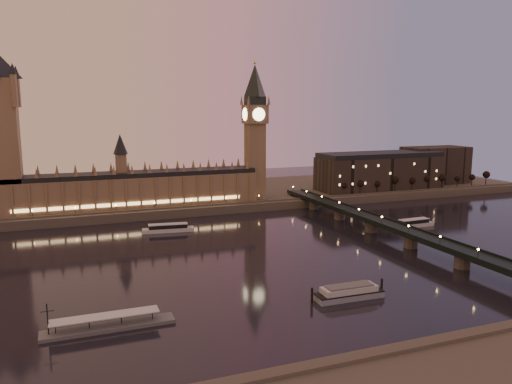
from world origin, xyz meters
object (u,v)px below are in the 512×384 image
cruise_boat_b (414,223)px  moored_barge (349,292)px  cruise_boat_a (168,228)px  pontoon_pier (108,325)px

cruise_boat_b → moored_barge: (-104.45, -91.98, 0.29)m
cruise_boat_b → cruise_boat_a: bearing=161.6°
cruise_boat_b → moored_barge: size_ratio=0.85×
moored_barge → pontoon_pier: bearing=178.0°
cruise_boat_a → moored_barge: 143.09m
moored_barge → pontoon_pier: (-92.60, 5.45, -1.25)m
moored_barge → cruise_boat_b: bearing=42.7°
cruise_boat_b → pontoon_pier: pontoon_pier is taller
moored_barge → pontoon_pier: 92.77m
cruise_boat_a → cruise_boat_b: bearing=-9.0°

